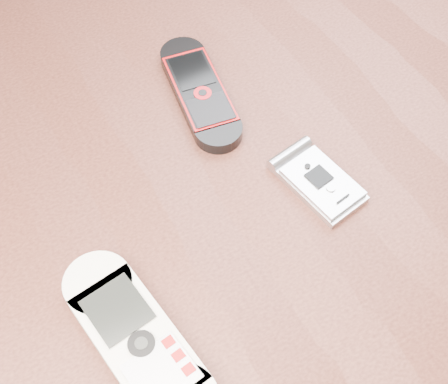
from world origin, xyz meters
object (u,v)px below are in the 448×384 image
Objects in this scene: table at (220,252)px; nokia_white at (138,341)px; nokia_black_red at (200,92)px; motorola_razr at (320,182)px.

nokia_white is at bearing -144.26° from table.
nokia_white is 1.13× the size of nokia_black_red.
table is 6.56× the size of nokia_white.
nokia_white is (-0.13, -0.09, 0.12)m from table.
nokia_white reaches higher than table.
nokia_black_red is (0.05, 0.12, 0.11)m from table.
motorola_razr reaches higher than table.
nokia_black_red is at bearing 69.63° from table.
table is 7.43× the size of nokia_black_red.
table is 0.15m from motorola_razr.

